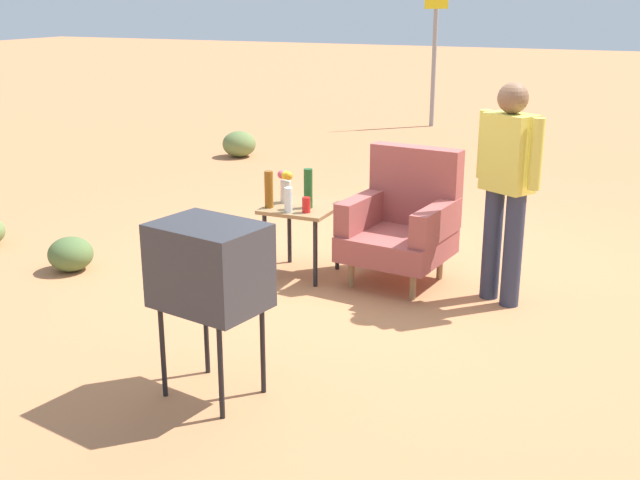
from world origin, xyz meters
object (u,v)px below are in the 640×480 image
object	(u,v)px
bottle_short_clear	(288,200)
soda_can_red	(306,205)
armchair	(403,220)
bottle_tall_amber	(269,189)
tv_on_stand	(210,267)
side_table	(302,216)
bottle_wine_green	(308,188)
flower_vase	(286,185)
road_sign	(435,46)
person_standing	(507,180)

from	to	relation	value
bottle_short_clear	soda_can_red	size ratio (longest dim) A/B	1.64
armchair	bottle_short_clear	world-z (taller)	armchair
armchair	bottle_tall_amber	size ratio (longest dim) A/B	3.53
tv_on_stand	bottle_short_clear	distance (m)	1.92
side_table	bottle_wine_green	size ratio (longest dim) A/B	1.82
flower_vase	armchair	bearing A→B (deg)	9.17
road_sign	bottle_wine_green	world-z (taller)	road_sign
side_table	road_sign	distance (m)	8.09
side_table	bottle_short_clear	distance (m)	0.28
road_sign	soda_can_red	bearing A→B (deg)	-80.65
bottle_tall_amber	soda_can_red	xyz separation A→B (m)	(0.34, -0.01, -0.09)
person_standing	bottle_short_clear	world-z (taller)	person_standing
bottle_wine_green	soda_can_red	xyz separation A→B (m)	(0.05, -0.14, -0.10)
soda_can_red	flower_vase	distance (m)	0.37
road_sign	flower_vase	xyz separation A→B (m)	(1.05, -7.89, -0.65)
tv_on_stand	bottle_tall_amber	size ratio (longest dim) A/B	3.43
armchair	tv_on_stand	distance (m)	2.34
soda_can_red	bottle_wine_green	bearing A→B (deg)	108.98
road_sign	flower_vase	world-z (taller)	road_sign
soda_can_red	person_standing	bearing A→B (deg)	8.07
person_standing	road_sign	bearing A→B (deg)	109.82
road_sign	bottle_wine_green	bearing A→B (deg)	-80.82
person_standing	bottle_wine_green	distance (m)	1.57
bottle_wine_green	bottle_short_clear	bearing A→B (deg)	-113.87
bottle_short_clear	person_standing	bearing A→B (deg)	9.19
tv_on_stand	road_sign	xyz separation A→B (m)	(-1.64, 10.02, 0.60)
armchair	side_table	bearing A→B (deg)	-164.80
road_sign	soda_can_red	distance (m)	8.25
bottle_tall_amber	bottle_short_clear	size ratio (longest dim) A/B	1.50
armchair	road_sign	xyz separation A→B (m)	(-2.02, 7.73, 0.88)
road_sign	bottle_tall_amber	world-z (taller)	road_sign
person_standing	bottle_wine_green	size ratio (longest dim) A/B	5.12
tv_on_stand	soda_can_red	size ratio (longest dim) A/B	8.44
side_table	armchair	bearing A→B (deg)	15.20
person_standing	bottle_short_clear	xyz separation A→B (m)	(-1.64, -0.27, -0.26)
soda_can_red	armchair	bearing A→B (deg)	28.71
armchair	flower_vase	bearing A→B (deg)	-170.83
armchair	bottle_wine_green	distance (m)	0.80
bottle_tall_amber	flower_vase	bearing A→B (deg)	76.51
bottle_tall_amber	flower_vase	distance (m)	0.21
side_table	tv_on_stand	distance (m)	2.14
bottle_wine_green	armchair	bearing A→B (deg)	17.88
bottle_tall_amber	bottle_short_clear	distance (m)	0.22
road_sign	bottle_tall_amber	size ratio (longest dim) A/B	8.13
bottle_wine_green	flower_vase	size ratio (longest dim) A/B	1.21
person_standing	bottle_wine_green	bearing A→B (deg)	-177.21
tv_on_stand	soda_can_red	world-z (taller)	tv_on_stand
bottle_short_clear	bottle_wine_green	distance (m)	0.22
road_sign	soda_can_red	world-z (taller)	road_sign
bottle_wine_green	soda_can_red	size ratio (longest dim) A/B	2.62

